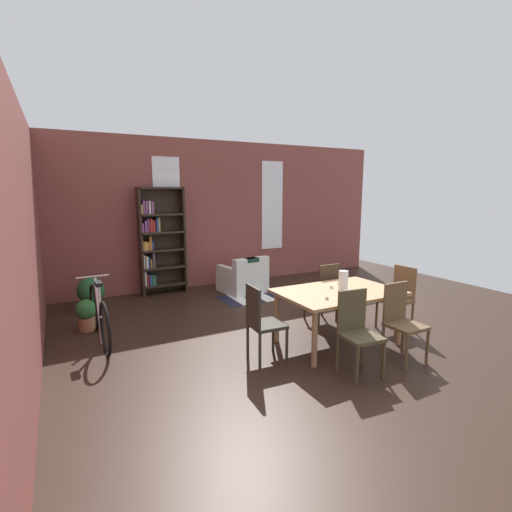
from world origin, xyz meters
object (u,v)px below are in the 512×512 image
object	(u,v)px
potted_plant_by_shelf	(86,314)
potted_plant_corner	(91,293)
dining_chair_head_left	(262,321)
dining_table	(338,297)
dining_chair_head_right	(399,296)
bookshelf_tall	(158,241)
dining_chair_near_right	(401,319)
armchair_white	(243,279)
bicycle_second	(99,316)
dining_chair_far_right	(324,291)
dining_chair_near_left	(357,329)
vase_on_table	(343,280)

from	to	relation	value
potted_plant_by_shelf	potted_plant_corner	world-z (taller)	potted_plant_corner
potted_plant_corner	dining_chair_head_left	bearing A→B (deg)	-61.16
dining_table	potted_plant_by_shelf	xyz separation A→B (m)	(-3.00, 2.11, -0.40)
dining_chair_head_right	bookshelf_tall	bearing A→B (deg)	126.08
dining_chair_near_right	dining_chair_head_right	bearing A→B (deg)	43.02
armchair_white	bicycle_second	bearing A→B (deg)	-154.44
potted_plant_corner	bicycle_second	bearing A→B (deg)	-90.30
dining_table	potted_plant_by_shelf	world-z (taller)	dining_table
dining_chair_far_right	bicycle_second	distance (m)	3.34
dining_chair_near_right	dining_chair_near_left	distance (m)	0.72
bookshelf_tall	potted_plant_corner	distance (m)	1.67
dining_chair_head_right	armchair_white	xyz separation A→B (m)	(-1.14, 2.98, -0.23)
dining_chair_head_right	armchair_white	distance (m)	3.20
dining_table	dining_chair_head_right	bearing A→B (deg)	0.16
dining_chair_far_right	dining_chair_near_right	distance (m)	1.51
dining_chair_head_left	potted_plant_corner	world-z (taller)	dining_chair_head_left
vase_on_table	dining_chair_near_left	bearing A→B (deg)	-119.76
dining_chair_head_right	potted_plant_corner	size ratio (longest dim) A/B	1.59
dining_table	dining_chair_near_right	bearing A→B (deg)	-64.54
dining_chair_head_left	bicycle_second	size ratio (longest dim) A/B	0.55
vase_on_table	bicycle_second	distance (m)	3.39
dining_chair_near_right	potted_plant_by_shelf	bearing A→B (deg)	139.50
armchair_white	dining_chair_near_left	bearing A→B (deg)	-95.89
dining_chair_head_right	bookshelf_tall	xyz separation A→B (m)	(-2.69, 3.69, 0.57)
dining_chair_far_right	dining_chair_head_right	world-z (taller)	same
potted_plant_corner	bookshelf_tall	bearing A→B (deg)	25.27
dining_table	potted_plant_by_shelf	size ratio (longest dim) A/B	3.39
dining_chair_head_left	dining_chair_near_right	size ratio (longest dim) A/B	1.00
dining_chair_near_left	bicycle_second	bearing A→B (deg)	136.83
bookshelf_tall	dining_chair_head_right	bearing A→B (deg)	-53.92
dining_chair_head_left	dining_chair_far_right	distance (m)	1.71
dining_table	dining_chair_near_left	bearing A→B (deg)	-115.06
bicycle_second	dining_chair_near_left	bearing A→B (deg)	-43.17
dining_chair_near_left	vase_on_table	bearing A→B (deg)	60.24
dining_chair_near_right	potted_plant_corner	size ratio (longest dim) A/B	1.59
dining_table	vase_on_table	distance (m)	0.23
potted_plant_by_shelf	potted_plant_corner	xyz separation A→B (m)	(0.14, 0.94, 0.07)
bicycle_second	potted_plant_corner	size ratio (longest dim) A/B	2.88
dining_chair_head_right	dining_chair_head_left	bearing A→B (deg)	179.98
dining_chair_head_right	armchair_white	bearing A→B (deg)	111.03
potted_plant_by_shelf	dining_chair_far_right	bearing A→B (deg)	-21.96
dining_chair_head_left	potted_plant_by_shelf	distance (m)	2.80
dining_chair_far_right	potted_plant_corner	xyz separation A→B (m)	(-3.22, 2.30, -0.18)
dining_chair_head_right	potted_plant_corner	distance (m)	5.06
bicycle_second	potted_plant_by_shelf	xyz separation A→B (m)	(-0.14, 0.52, -0.10)
dining_table	armchair_white	xyz separation A→B (m)	(0.03, 2.98, -0.38)
dining_table	potted_plant_by_shelf	distance (m)	3.69
dining_chair_head_right	dining_chair_near_right	world-z (taller)	same
dining_chair_far_right	armchair_white	distance (m)	2.26
bicycle_second	potted_plant_corner	bearing A→B (deg)	89.70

